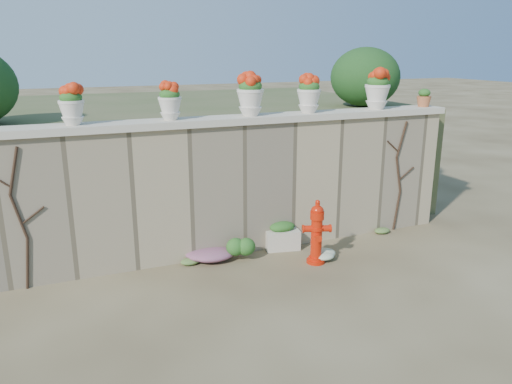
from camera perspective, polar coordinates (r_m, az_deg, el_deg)
name	(u,v)px	position (r m, az deg, el deg)	size (l,w,h in m)	color
ground	(261,304)	(6.35, 0.61, -12.73)	(80.00, 80.00, 0.00)	#4C3D26
stone_wall	(215,191)	(7.54, -4.73, 0.15)	(8.00, 0.40, 2.00)	#9D8B68
wall_cap	(213,121)	(7.33, -4.91, 8.08)	(8.10, 0.52, 0.10)	beige
raised_fill	(167,152)	(10.56, -10.09, 4.52)	(9.00, 6.00, 2.00)	#384C23
back_shrub_right	(365,77)	(9.87, 12.37, 12.71)	(1.30, 1.30, 1.10)	#143814
vine_left	(20,217)	(7.03, -25.37, -2.65)	(0.60, 0.04, 1.91)	black
vine_right	(399,175)	(8.86, 16.03, 1.90)	(0.60, 0.04, 1.91)	black
fire_hydrant	(317,232)	(7.36, 6.94, -4.54)	(0.42, 0.30, 0.96)	red
planter_box	(282,236)	(7.93, 3.00, -5.07)	(0.59, 0.41, 0.45)	beige
green_shrub	(240,245)	(7.48, -1.87, -6.03)	(0.53, 0.47, 0.50)	#1E5119
magenta_clump	(208,253)	(7.54, -5.53, -6.95)	(0.91, 0.60, 0.24)	#B32391
white_flowers	(327,254)	(7.59, 8.12, -7.05)	(0.56, 0.45, 0.20)	white
urn_pot_1	(72,105)	(6.96, -20.34, 9.28)	(0.33, 0.33, 0.52)	silver
urn_pot_2	(170,102)	(7.13, -9.82, 10.14)	(0.33, 0.33, 0.51)	silver
urn_pot_3	(250,95)	(7.48, -0.65, 11.07)	(0.40, 0.40, 0.63)	silver
urn_pot_4	(309,94)	(7.90, 6.07, 11.08)	(0.37, 0.37, 0.58)	silver
urn_pot_5	(377,90)	(8.57, 13.69, 11.30)	(0.41, 0.41, 0.64)	silver
terracotta_pot	(424,99)	(9.19, 18.63, 10.07)	(0.25, 0.25, 0.30)	#AB5C34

